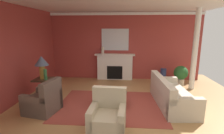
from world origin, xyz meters
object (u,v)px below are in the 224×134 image
object	(u,v)px
coffee_table	(110,95)
vase_on_side_table	(45,75)
side_table	(44,87)
armchair_facing_fireplace	(108,118)
armchair_near_window	(44,102)
fireplace	(115,67)
sofa	(171,96)
mantel_mirror	(115,40)
vase_mantel_left	(103,50)
table_lamp	(42,63)
vase_tall_corner	(163,75)
potted_plant	(181,74)

from	to	relation	value
coffee_table	vase_on_side_table	distance (m)	2.16
side_table	vase_on_side_table	bearing A→B (deg)	-38.66
vase_on_side_table	armchair_facing_fireplace	bearing A→B (deg)	-35.57
armchair_near_window	armchair_facing_fireplace	size ratio (longest dim) A/B	1.00
fireplace	sofa	distance (m)	3.26
mantel_mirror	vase_mantel_left	xyz separation A→B (m)	(-0.55, -0.17, -0.47)
vase_mantel_left	mantel_mirror	bearing A→B (deg)	17.18
coffee_table	vase_mantel_left	bearing A→B (deg)	101.73
table_lamp	vase_mantel_left	world-z (taller)	vase_mantel_left
vase_tall_corner	potted_plant	distance (m)	0.76
mantel_mirror	vase_on_side_table	xyz separation A→B (m)	(-2.05, -2.73, -0.95)
table_lamp	vase_tall_corner	distance (m)	4.95
side_table	table_lamp	distance (m)	0.82
armchair_near_window	vase_on_side_table	distance (m)	1.01
side_table	potted_plant	xyz separation A→B (m)	(4.94, 1.76, 0.09)
potted_plant	side_table	bearing A→B (deg)	-160.43
mantel_mirror	sofa	distance (m)	3.68
armchair_near_window	table_lamp	distance (m)	1.36
armchair_facing_fireplace	mantel_mirror	bearing A→B (deg)	91.10
side_table	table_lamp	xyz separation A→B (m)	(0.00, 0.00, 0.82)
side_table	vase_on_side_table	world-z (taller)	vase_on_side_table
sofa	potted_plant	distance (m)	2.12
sofa	side_table	size ratio (longest dim) A/B	3.08
mantel_mirror	potted_plant	xyz separation A→B (m)	(2.74, -0.86, -1.33)
sofa	armchair_facing_fireplace	xyz separation A→B (m)	(-1.79, -1.48, 0.01)
sofa	side_table	xyz separation A→B (m)	(-4.07, 0.17, 0.10)
vase_mantel_left	table_lamp	bearing A→B (deg)	-124.11
armchair_facing_fireplace	side_table	bearing A→B (deg)	144.22
mantel_mirror	sofa	bearing A→B (deg)	-56.05
table_lamp	vase_on_side_table	bearing A→B (deg)	-38.66
fireplace	vase_tall_corner	size ratio (longest dim) A/B	2.93
vase_mantel_left	armchair_near_window	bearing A→B (deg)	-110.25
fireplace	mantel_mirror	distance (m)	1.27
armchair_near_window	potted_plant	world-z (taller)	armchair_near_window
coffee_table	vase_mantel_left	distance (m)	3.02
armchair_facing_fireplace	fireplace	bearing A→B (deg)	91.13
sofa	vase_on_side_table	xyz separation A→B (m)	(-3.92, 0.05, 0.58)
mantel_mirror	potted_plant	size ratio (longest dim) A/B	1.47
table_lamp	potted_plant	size ratio (longest dim) A/B	0.90
armchair_facing_fireplace	coffee_table	bearing A→B (deg)	92.37
potted_plant	armchair_near_window	bearing A→B (deg)	-149.49
vase_mantel_left	vase_on_side_table	bearing A→B (deg)	-120.41
table_lamp	vase_on_side_table	xyz separation A→B (m)	(0.15, -0.12, -0.35)
sofa	armchair_facing_fireplace	bearing A→B (deg)	-140.34
vase_on_side_table	vase_mantel_left	bearing A→B (deg)	59.59
table_lamp	vase_on_side_table	world-z (taller)	table_lamp
mantel_mirror	vase_on_side_table	world-z (taller)	mantel_mirror
sofa	potted_plant	size ratio (longest dim) A/B	2.59
coffee_table	vase_tall_corner	distance (m)	3.30
table_lamp	vase_tall_corner	size ratio (longest dim) A/B	1.22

